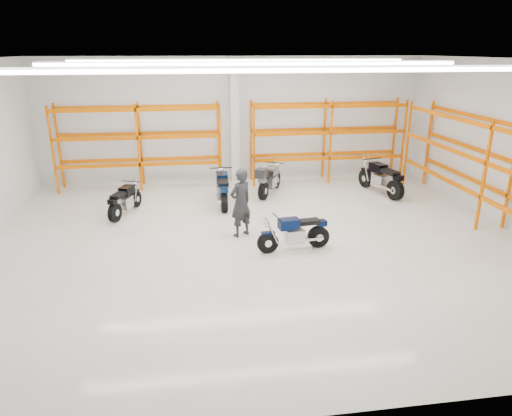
{
  "coord_description": "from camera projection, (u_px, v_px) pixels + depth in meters",
  "views": [
    {
      "loc": [
        -1.63,
        -10.74,
        4.72
      ],
      "look_at": [
        0.0,
        0.5,
        0.76
      ],
      "focal_mm": 32.0,
      "sensor_mm": 36.0,
      "label": 1
    }
  ],
  "objects": [
    {
      "name": "room_shell",
      "position": [
        259.0,
        114.0,
        10.75
      ],
      "size": [
        14.02,
        12.02,
        4.51
      ],
      "color": "silver",
      "rests_on": "ground"
    },
    {
      "name": "motorcycle_back_d",
      "position": [
        382.0,
        179.0,
        15.53
      ],
      "size": [
        0.91,
        2.25,
        1.12
      ],
      "color": "black",
      "rests_on": "ground"
    },
    {
      "name": "motorcycle_back_b",
      "position": [
        223.0,
        190.0,
        14.47
      ],
      "size": [
        0.73,
        2.2,
        1.08
      ],
      "color": "black",
      "rests_on": "ground"
    },
    {
      "name": "motorcycle_back_a",
      "position": [
        124.0,
        201.0,
        13.59
      ],
      "size": [
        0.88,
        1.79,
        0.92
      ],
      "color": "black",
      "rests_on": "ground"
    },
    {
      "name": "ground",
      "position": [
        259.0,
        242.0,
        11.81
      ],
      "size": [
        14.0,
        14.0,
        0.0
      ],
      "primitive_type": "plane",
      "color": "beige",
      "rests_on": "ground"
    },
    {
      "name": "motorcycle_back_c",
      "position": [
        268.0,
        180.0,
        15.45
      ],
      "size": [
        1.2,
        1.96,
        1.09
      ],
      "color": "black",
      "rests_on": "ground"
    },
    {
      "name": "pallet_racking_back_left",
      "position": [
        139.0,
        138.0,
        15.88
      ],
      "size": [
        5.67,
        0.87,
        3.0
      ],
      "color": "#DA4D00",
      "rests_on": "ground"
    },
    {
      "name": "standing_man",
      "position": [
        241.0,
        203.0,
        11.93
      ],
      "size": [
        0.8,
        0.74,
        1.84
      ],
      "primitive_type": "imported",
      "rotation": [
        0.0,
        0.0,
        3.73
      ],
      "color": "black",
      "rests_on": "ground"
    },
    {
      "name": "structural_column",
      "position": [
        235.0,
        121.0,
        16.5
      ],
      "size": [
        0.32,
        0.32,
        4.5
      ],
      "primitive_type": "cube",
      "color": "white",
      "rests_on": "ground"
    },
    {
      "name": "pallet_racking_side",
      "position": [
        500.0,
        165.0,
        12.09
      ],
      "size": [
        0.87,
        9.07,
        3.0
      ],
      "color": "#DA4D00",
      "rests_on": "ground"
    },
    {
      "name": "motorcycle_main",
      "position": [
        297.0,
        233.0,
        11.22
      ],
      "size": [
        1.87,
        0.62,
        0.92
      ],
      "color": "black",
      "rests_on": "ground"
    },
    {
      "name": "pallet_racking_back_right",
      "position": [
        328.0,
        133.0,
        16.8
      ],
      "size": [
        5.67,
        0.87,
        3.0
      ],
      "color": "#DA4D00",
      "rests_on": "ground"
    }
  ]
}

